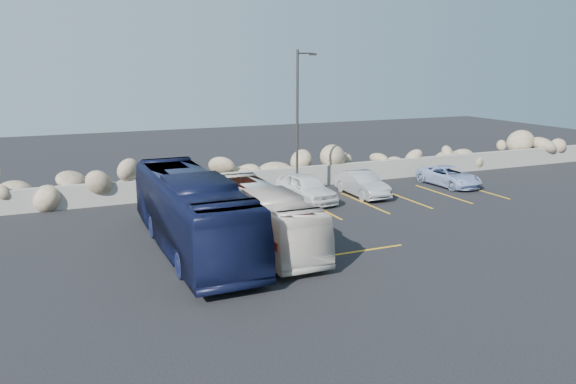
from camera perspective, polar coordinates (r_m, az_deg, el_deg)
name	(u,v)px	position (r m, az deg, el deg)	size (l,w,h in m)	color
ground	(339,256)	(21.92, 5.22, -6.52)	(90.00, 90.00, 0.00)	black
seawall	(240,182)	(32.41, -4.94, 1.00)	(60.00, 0.40, 1.20)	gray
riprap_pile	(233,167)	(33.40, -5.62, 2.56)	(54.00, 2.80, 2.60)	#897759
parking_lines	(367,210)	(28.77, 8.06, -1.84)	(18.16, 9.36, 0.01)	gold
lamppost	(298,120)	(30.47, 1.04, 7.31)	(1.14, 0.18, 8.00)	#33302D
vintage_bus	(264,216)	(22.89, -2.44, -2.49)	(2.01, 8.61, 2.40)	silver
tour_coach	(192,212)	(22.53, -9.75, -2.01)	(2.60, 11.11, 3.10)	black
car_a	(306,188)	(30.19, 1.84, 0.44)	(1.77, 4.41, 1.50)	silver
car_b	(362,184)	(31.74, 7.51, 0.82)	(1.44, 4.13, 1.36)	#9F9FA3
car_d	(449,176)	(35.42, 16.06, 1.55)	(1.97, 4.27, 1.19)	#98AAD7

